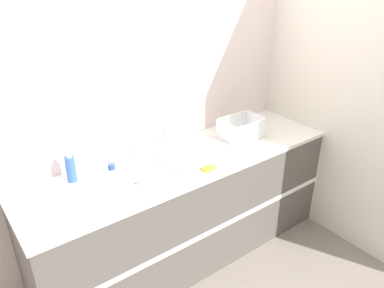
{
  "coord_description": "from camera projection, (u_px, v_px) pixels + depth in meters",
  "views": [
    {
      "loc": [
        -1.42,
        -1.66,
        2.23
      ],
      "look_at": [
        0.04,
        0.3,
        1.03
      ],
      "focal_mm": 35.0,
      "sensor_mm": 36.0,
      "label": 1
    }
  ],
  "objects": [
    {
      "name": "dish_rack",
      "position": [
        241.0,
        130.0,
        3.08
      ],
      "size": [
        0.34,
        0.24,
        0.17
      ],
      "color": "white",
      "rests_on": "counter_cabinet"
    },
    {
      "name": "ground_plane",
      "position": [
        211.0,
        275.0,
        2.95
      ],
      "size": [
        12.0,
        12.0,
        0.0
      ],
      "primitive_type": "plane",
      "color": "slate"
    },
    {
      "name": "counter_cabinet",
      "position": [
        186.0,
        208.0,
        2.98
      ],
      "size": [
        2.47,
        0.68,
        0.91
      ],
      "color": "#514C47",
      "rests_on": "ground_plane"
    },
    {
      "name": "bottle_blue",
      "position": [
        71.0,
        168.0,
        2.45
      ],
      "size": [
        0.07,
        0.07,
        0.22
      ],
      "color": "#2D56B7",
      "rests_on": "counter_cabinet"
    },
    {
      "name": "sink",
      "position": [
        195.0,
        152.0,
        2.83
      ],
      "size": [
        0.56,
        0.4,
        0.23
      ],
      "color": "silver",
      "rests_on": "counter_cabinet"
    },
    {
      "name": "wall_back",
      "position": [
        157.0,
        95.0,
        2.86
      ],
      "size": [
        4.84,
        0.06,
        2.6
      ],
      "color": "silver",
      "rests_on": "ground_plane"
    },
    {
      "name": "paper_towel_roll",
      "position": [
        140.0,
        164.0,
        2.44
      ],
      "size": [
        0.11,
        0.11,
        0.26
      ],
      "color": "#4C4C51",
      "rests_on": "counter_cabinet"
    },
    {
      "name": "wall_right",
      "position": [
        300.0,
        78.0,
        3.28
      ],
      "size": [
        0.06,
        2.66,
        2.6
      ],
      "color": "beige",
      "rests_on": "ground_plane"
    },
    {
      "name": "bottle_clear",
      "position": [
        113.0,
        180.0,
        2.34
      ],
      "size": [
        0.08,
        0.08,
        0.21
      ],
      "color": "silver",
      "rests_on": "counter_cabinet"
    },
    {
      "name": "sponge",
      "position": [
        209.0,
        168.0,
        2.62
      ],
      "size": [
        0.09,
        0.06,
        0.02
      ],
      "color": "yellow",
      "rests_on": "counter_cabinet"
    }
  ]
}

